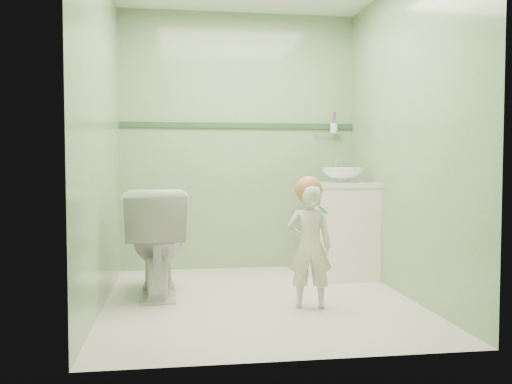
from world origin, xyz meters
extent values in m
plane|color=beige|center=(0.00, 0.00, 0.00)|extent=(2.50, 2.50, 0.00)
cube|color=#7BA676|center=(0.00, 1.25, 1.20)|extent=(2.20, 0.04, 2.40)
cube|color=#7BA676|center=(0.00, -1.25, 1.20)|extent=(2.20, 0.04, 2.40)
cube|color=#7BA676|center=(-1.10, 0.00, 1.20)|extent=(0.04, 2.50, 2.40)
cube|color=#7BA676|center=(1.10, 0.00, 1.20)|extent=(0.04, 2.50, 2.40)
cube|color=#2D4E2F|center=(0.00, 1.24, 1.35)|extent=(2.20, 0.02, 0.05)
cube|color=white|center=(0.84, 0.70, 0.40)|extent=(0.52, 0.50, 0.80)
cube|color=white|center=(0.84, 0.70, 0.81)|extent=(0.54, 0.52, 0.04)
imported|color=white|center=(0.84, 0.70, 0.89)|extent=(0.37, 0.37, 0.13)
cylinder|color=silver|center=(0.84, 0.90, 0.95)|extent=(0.03, 0.03, 0.18)
cylinder|color=silver|center=(0.84, 0.85, 1.03)|extent=(0.02, 0.12, 0.02)
cylinder|color=silver|center=(0.84, 1.20, 1.28)|extent=(0.26, 0.02, 0.02)
cylinder|color=silver|center=(0.90, 1.18, 1.33)|extent=(0.07, 0.07, 0.09)
cylinder|color=#8250C4|center=(0.90, 1.17, 1.40)|extent=(0.01, 0.01, 0.17)
cylinder|color=#CA364F|center=(0.91, 1.19, 1.40)|extent=(0.01, 0.01, 0.17)
cylinder|color=blue|center=(0.89, 1.17, 1.40)|extent=(0.01, 0.01, 0.17)
imported|color=white|center=(-0.74, 0.27, 0.40)|extent=(0.47, 0.80, 0.81)
imported|color=beige|center=(0.31, -0.26, 0.42)|extent=(0.34, 0.26, 0.85)
sphere|color=#B26A48|center=(0.31, -0.24, 0.81)|extent=(0.19, 0.19, 0.19)
cylinder|color=teal|center=(0.37, -0.40, 0.69)|extent=(0.09, 0.12, 0.06)
cube|color=white|center=(0.32, -0.34, 0.73)|extent=(0.03, 0.03, 0.02)
camera|label=1|loc=(-0.59, -3.91, 0.99)|focal=38.56mm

